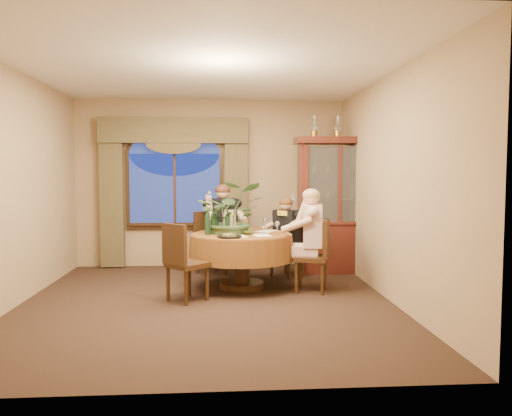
{
  "coord_description": "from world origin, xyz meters",
  "views": [
    {
      "loc": [
        0.17,
        -6.01,
        1.58
      ],
      "look_at": [
        0.65,
        0.77,
        1.1
      ],
      "focal_mm": 35.0,
      "sensor_mm": 36.0,
      "label": 1
    }
  ],
  "objects": [
    {
      "name": "wine_glass_person_pink",
      "position": [
        0.93,
        0.69,
        0.84
      ],
      "size": [
        0.07,
        0.07,
        0.18
      ],
      "primitive_type": null,
      "color": "silver",
      "rests_on": "dining_table"
    },
    {
      "name": "wine_bottle_4",
      "position": [
        0.1,
        0.94,
        0.92
      ],
      "size": [
        0.07,
        0.07,
        0.33
      ],
      "primitive_type": "cylinder",
      "color": "black",
      "rests_on": "dining_table"
    },
    {
      "name": "olive_bowl",
      "position": [
        0.54,
        0.69,
        0.77
      ],
      "size": [
        0.16,
        0.16,
        0.05
      ],
      "primitive_type": "imported",
      "color": "#41562A",
      "rests_on": "dining_table"
    },
    {
      "name": "wall_right",
      "position": [
        2.25,
        0.0,
        1.4
      ],
      "size": [
        0.0,
        5.0,
        5.0
      ],
      "primitive_type": "plane",
      "rotation": [
        1.57,
        0.0,
        -1.57
      ],
      "color": "#9A7B56",
      "rests_on": "ground"
    },
    {
      "name": "person_scarf",
      "position": [
        1.16,
        1.46,
        0.61
      ],
      "size": [
        0.59,
        0.59,
        1.21
      ],
      "primitive_type": null,
      "rotation": [
        0.0,
        0.0,
        -3.95
      ],
      "color": "black",
      "rests_on": "floor"
    },
    {
      "name": "person_pink",
      "position": [
        1.4,
        0.61,
        0.69
      ],
      "size": [
        0.53,
        0.56,
        1.37
      ],
      "primitive_type": null,
      "rotation": [
        0.0,
        0.0,
        1.4
      ],
      "color": "beige",
      "rests_on": "floor"
    },
    {
      "name": "person_back",
      "position": [
        0.19,
        1.75,
        0.7
      ],
      "size": [
        0.6,
        0.57,
        1.41
      ],
      "primitive_type": null,
      "rotation": [
        0.0,
        0.0,
        -2.89
      ],
      "color": "black",
      "rests_on": "floor"
    },
    {
      "name": "wine_bottle_2",
      "position": [
        -0.01,
        0.67,
        0.92
      ],
      "size": [
        0.07,
        0.07,
        0.33
      ],
      "primitive_type": "cylinder",
      "color": "black",
      "rests_on": "dining_table"
    },
    {
      "name": "centerpiece_plant",
      "position": [
        0.32,
        0.9,
        1.35
      ],
      "size": [
        0.91,
        1.02,
        0.79
      ],
      "primitive_type": "imported",
      "color": "#3A5835",
      "rests_on": "dining_table"
    },
    {
      "name": "oil_lamp_left",
      "position": [
        1.63,
        1.75,
        2.3
      ],
      "size": [
        0.11,
        0.11,
        0.34
      ],
      "primitive_type": null,
      "color": "#A5722D",
      "rests_on": "china_cabinet"
    },
    {
      "name": "wall_back",
      "position": [
        0.0,
        2.5,
        1.4
      ],
      "size": [
        4.5,
        0.0,
        4.5
      ],
      "primitive_type": "plane",
      "rotation": [
        1.57,
        0.0,
        0.0
      ],
      "color": "#9A7B56",
      "rests_on": "ground"
    },
    {
      "name": "oil_lamp_right",
      "position": [
        2.37,
        1.75,
        2.3
      ],
      "size": [
        0.11,
        0.11,
        0.34
      ],
      "primitive_type": null,
      "color": "#A5722D",
      "rests_on": "china_cabinet"
    },
    {
      "name": "chair_back",
      "position": [
        0.02,
        1.74,
        0.48
      ],
      "size": [
        0.55,
        0.55,
        0.96
      ],
      "primitive_type": "cube",
      "rotation": [
        0.0,
        0.0,
        -2.72
      ],
      "color": "black",
      "rests_on": "floor"
    },
    {
      "name": "cheese_platter",
      "position": [
        0.28,
        0.36,
        0.76
      ],
      "size": [
        0.32,
        0.32,
        0.02
      ],
      "primitive_type": "cylinder",
      "color": "black",
      "rests_on": "dining_table"
    },
    {
      "name": "stoneware_vase",
      "position": [
        0.31,
        0.89,
        0.91
      ],
      "size": [
        0.17,
        0.17,
        0.31
      ],
      "primitive_type": null,
      "color": "#978160",
      "rests_on": "dining_table"
    },
    {
      "name": "swag_valance",
      "position": [
        -0.6,
        2.35,
        2.28
      ],
      "size": [
        2.45,
        0.16,
        0.42
      ],
      "primitive_type": null,
      "color": "#4A4128",
      "rests_on": "wall_back"
    },
    {
      "name": "chair_back_right",
      "position": [
        1.18,
        1.46,
        0.48
      ],
      "size": [
        0.59,
        0.59,
        0.96
      ],
      "primitive_type": "cube",
      "rotation": [
        0.0,
        0.0,
        -3.95
      ],
      "color": "black",
      "rests_on": "floor"
    },
    {
      "name": "floor",
      "position": [
        0.0,
        0.0,
        0.0
      ],
      "size": [
        5.0,
        5.0,
        0.0
      ],
      "primitive_type": "plane",
      "color": "black",
      "rests_on": "ground"
    },
    {
      "name": "ceiling",
      "position": [
        0.0,
        0.0,
        2.8
      ],
      "size": [
        5.0,
        5.0,
        0.0
      ],
      "primitive_type": "plane",
      "rotation": [
        3.14,
        0.0,
        0.0
      ],
      "color": "white",
      "rests_on": "wall_back"
    },
    {
      "name": "wine_bottle_1",
      "position": [
        0.26,
        0.67,
        0.92
      ],
      "size": [
        0.07,
        0.07,
        0.33
      ],
      "primitive_type": "cylinder",
      "color": "black",
      "rests_on": "dining_table"
    },
    {
      "name": "drapery_right",
      "position": [
        0.43,
        2.38,
        1.18
      ],
      "size": [
        0.38,
        0.14,
        2.32
      ],
      "primitive_type": "cube",
      "color": "#4A4128",
      "rests_on": "floor"
    },
    {
      "name": "wine_glass_person_back",
      "position": [
        0.33,
        1.24,
        0.84
      ],
      "size": [
        0.07,
        0.07,
        0.18
      ],
      "primitive_type": null,
      "color": "silver",
      "rests_on": "dining_table"
    },
    {
      "name": "china_cabinet",
      "position": [
        2.0,
        1.75,
        1.07
      ],
      "size": [
        1.32,
        0.52,
        2.13
      ],
      "primitive_type": "cube",
      "color": "#3E1813",
      "rests_on": "floor"
    },
    {
      "name": "wine_bottle_3",
      "position": [
        0.23,
        0.87,
        0.92
      ],
      "size": [
        0.07,
        0.07,
        0.33
      ],
      "primitive_type": "cylinder",
      "color": "tan",
      "rests_on": "dining_table"
    },
    {
      "name": "dining_table",
      "position": [
        0.45,
        0.77,
        0.38
      ],
      "size": [
        1.51,
        1.51,
        0.75
      ],
      "primitive_type": "cylinder",
      "rotation": [
        0.0,
        0.0,
        -0.03
      ],
      "color": "maroon",
      "rests_on": "floor"
    },
    {
      "name": "window",
      "position": [
        -0.6,
        2.43,
        1.3
      ],
      "size": [
        1.62,
        0.1,
        1.32
      ],
      "primitive_type": null,
      "color": "navy",
      "rests_on": "wall_back"
    },
    {
      "name": "tasting_paper_0",
      "position": [
        0.71,
        0.54,
        0.75
      ],
      "size": [
        0.25,
        0.33,
        0.0
      ],
      "primitive_type": "cube",
      "rotation": [
        0.0,
        0.0,
        0.15
      ],
      "color": "white",
      "rests_on": "dining_table"
    },
    {
      "name": "tasting_paper_1",
      "position": [
        0.81,
        0.99,
        0.75
      ],
      "size": [
        0.34,
        0.37,
        0.0
      ],
      "primitive_type": "cube",
      "rotation": [
        0.0,
        0.0,
        -0.57
      ],
      "color": "white",
      "rests_on": "dining_table"
    },
    {
      "name": "chair_right",
      "position": [
        1.36,
        0.48,
        0.48
      ],
      "size": [
        0.53,
        0.53,
        0.96
      ],
      "primitive_type": "cube",
      "rotation": [
        0.0,
        0.0,
        1.27
      ],
      "color": "black",
      "rests_on": "floor"
    },
    {
      "name": "tasting_paper_2",
      "position": [
        0.38,
        0.43,
        0.75
      ],
      "size": [
        0.27,
        0.34,
        0.0
      ],
      "primitive_type": "cube",
      "rotation": [
        0.0,
        0.0,
        0.21
      ],
      "color": "white",
      "rests_on": "dining_table"
    },
    {
      "name": "drapery_left",
      "position": [
        -1.63,
        2.38,
        1.18
      ],
      "size": [
        0.38,
        0.14,
        2.32
      ],
      "primitive_type": "cube",
      "color": "#4A4128",
      "rests_on": "floor"
    },
    {
      "name": "wine_glass_person_scarf",
      "position": [
        0.8,
        1.11,
        0.84
      ],
      "size": [
        0.07,
        0.07,
        0.18
      ],
      "primitive_type": null,
      "color": "silver",
      "rests_on": "dining_table"
    },
    {
      "name": "wine_bottle_0",
      "position": [
        -0.01,
        0.88,
        0.92
      ],
      "size": [
        0.07,
        0.07,
        0.33
      ],
      "primitive_type": "cylinder",
      "color": "tan",
      "rests_on": "dining_table"
    },
    {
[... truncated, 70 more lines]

